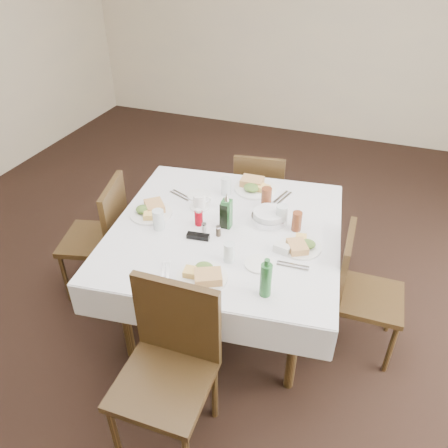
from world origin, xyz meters
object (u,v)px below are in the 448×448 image
(green_bottle, at_px, (266,279))
(chair_east, at_px, (358,286))
(oil_cruet_dark, at_px, (225,214))
(oil_cruet_green, at_px, (227,213))
(ketchup_bottle, at_px, (199,217))
(chair_north, at_px, (259,192))
(dining_table, at_px, (226,237))
(bread_basket, at_px, (269,217))
(water_w, at_px, (159,220))
(coffee_mug, at_px, (200,202))
(water_n, at_px, (226,186))
(water_s, at_px, (229,252))
(water_e, at_px, (282,215))
(chair_south, at_px, (170,358))
(chair_west, at_px, (104,232))

(green_bottle, bearing_deg, chair_east, 49.36)
(oil_cruet_dark, bearing_deg, oil_cruet_green, 17.67)
(ketchup_bottle, bearing_deg, chair_north, 82.10)
(dining_table, height_order, bread_basket, bread_basket)
(water_w, xyz_separation_m, oil_cruet_dark, (0.39, 0.16, 0.03))
(coffee_mug, relative_size, green_bottle, 0.61)
(water_n, height_order, water_s, water_n)
(water_e, height_order, ketchup_bottle, water_e)
(green_bottle, bearing_deg, ketchup_bottle, 140.68)
(oil_cruet_dark, height_order, coffee_mug, oil_cruet_dark)
(oil_cruet_dark, bearing_deg, water_n, 108.90)
(water_s, bearing_deg, chair_north, 97.90)
(chair_south, xyz_separation_m, chair_east, (0.84, 0.95, -0.06))
(water_n, distance_m, bread_basket, 0.45)
(dining_table, xyz_separation_m, chair_south, (0.03, -0.91, -0.13))
(water_n, bearing_deg, green_bottle, -58.73)
(chair_north, distance_m, chair_east, 1.28)
(chair_north, height_order, water_n, water_n)
(bread_basket, bearing_deg, green_bottle, -76.31)
(dining_table, distance_m, chair_north, 0.96)
(chair_north, bearing_deg, water_s, -82.10)
(water_n, distance_m, oil_cruet_dark, 0.41)
(ketchup_bottle, xyz_separation_m, coffee_mug, (-0.07, 0.19, -0.01))
(dining_table, relative_size, chair_north, 1.87)
(water_w, relative_size, coffee_mug, 0.94)
(chair_west, xyz_separation_m, ketchup_bottle, (0.76, 0.01, 0.29))
(chair_west, xyz_separation_m, water_n, (0.79, 0.44, 0.30))
(water_s, distance_m, bread_basket, 0.48)
(oil_cruet_green, distance_m, green_bottle, 0.65)
(chair_north, xyz_separation_m, chair_south, (0.07, -1.85, 0.06))
(oil_cruet_dark, bearing_deg, bread_basket, 32.16)
(bread_basket, distance_m, oil_cruet_green, 0.29)
(ketchup_bottle, bearing_deg, chair_west, -179.00)
(oil_cruet_dark, bearing_deg, water_w, -157.13)
(chair_north, distance_m, water_e, 0.93)
(water_n, height_order, green_bottle, green_bottle)
(dining_table, relative_size, oil_cruet_green, 6.39)
(bread_basket, distance_m, green_bottle, 0.69)
(chair_north, height_order, chair_west, chair_west)
(oil_cruet_dark, relative_size, oil_cruet_green, 0.88)
(bread_basket, bearing_deg, water_s, -103.00)
(chair_west, distance_m, oil_cruet_green, 1.00)
(chair_north, xyz_separation_m, chair_east, (0.91, -0.90, 0.00))
(ketchup_bottle, bearing_deg, dining_table, 9.47)
(bread_basket, bearing_deg, chair_east, -11.10)
(water_s, distance_m, green_bottle, 0.34)
(chair_west, distance_m, bread_basket, 1.22)
(dining_table, xyz_separation_m, chair_west, (-0.93, -0.04, -0.16))
(water_s, height_order, bread_basket, water_s)
(chair_north, relative_size, chair_east, 0.99)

